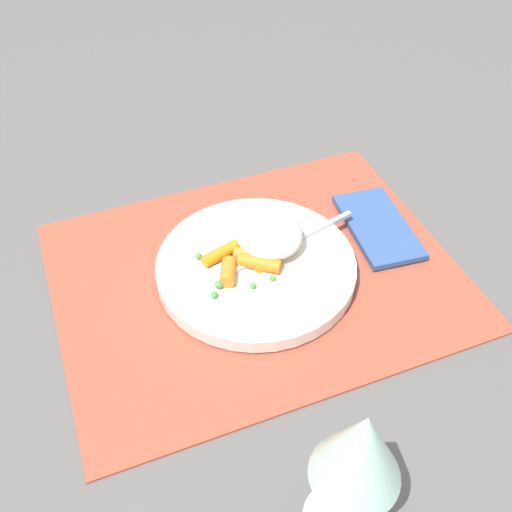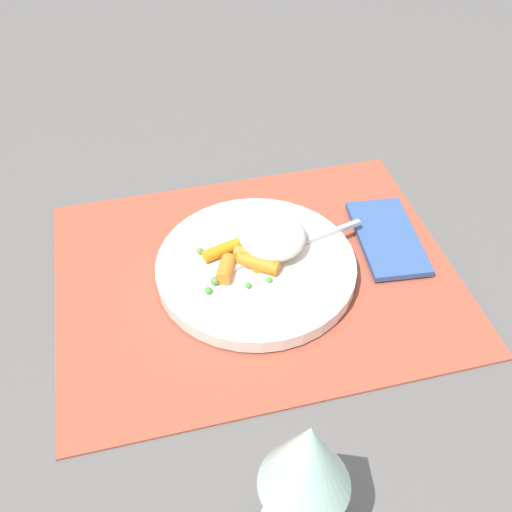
{
  "view_description": "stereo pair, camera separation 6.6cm",
  "coord_description": "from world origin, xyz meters",
  "px_view_note": "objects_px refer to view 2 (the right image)",
  "views": [
    {
      "loc": [
        0.18,
        0.47,
        0.53
      ],
      "look_at": [
        0.0,
        0.0,
        0.03
      ],
      "focal_mm": 41.69,
      "sensor_mm": 36.0,
      "label": 1
    },
    {
      "loc": [
        0.12,
        0.49,
        0.53
      ],
      "look_at": [
        0.0,
        0.0,
        0.03
      ],
      "focal_mm": 41.69,
      "sensor_mm": 36.0,
      "label": 2
    }
  ],
  "objects_px": {
    "rice_mound": "(272,235)",
    "carrot_portion": "(243,259)",
    "wine_glass": "(307,462)",
    "fork": "(280,251)",
    "plate": "(256,267)",
    "napkin": "(387,237)"
  },
  "relations": [
    {
      "from": "rice_mound",
      "to": "fork",
      "type": "distance_m",
      "value": 0.02
    },
    {
      "from": "fork",
      "to": "plate",
      "type": "bearing_deg",
      "value": 13.83
    },
    {
      "from": "plate",
      "to": "napkin",
      "type": "xyz_separation_m",
      "value": [
        -0.18,
        -0.02,
        -0.01
      ]
    },
    {
      "from": "carrot_portion",
      "to": "wine_glass",
      "type": "distance_m",
      "value": 0.32
    },
    {
      "from": "plate",
      "to": "napkin",
      "type": "bearing_deg",
      "value": -174.8
    },
    {
      "from": "carrot_portion",
      "to": "napkin",
      "type": "height_order",
      "value": "carrot_portion"
    },
    {
      "from": "plate",
      "to": "carrot_portion",
      "type": "relative_size",
      "value": 2.77
    },
    {
      "from": "rice_mound",
      "to": "carrot_portion",
      "type": "bearing_deg",
      "value": 28.49
    },
    {
      "from": "fork",
      "to": "wine_glass",
      "type": "bearing_deg",
      "value": 77.58
    },
    {
      "from": "plate",
      "to": "rice_mound",
      "type": "bearing_deg",
      "value": -139.05
    },
    {
      "from": "rice_mound",
      "to": "fork",
      "type": "xyz_separation_m",
      "value": [
        -0.01,
        0.01,
        -0.02
      ]
    },
    {
      "from": "wine_glass",
      "to": "napkin",
      "type": "xyz_separation_m",
      "value": [
        -0.22,
        -0.32,
        -0.11
      ]
    },
    {
      "from": "rice_mound",
      "to": "napkin",
      "type": "relative_size",
      "value": 0.61
    },
    {
      "from": "plate",
      "to": "rice_mound",
      "type": "relative_size",
      "value": 2.77
    },
    {
      "from": "rice_mound",
      "to": "napkin",
      "type": "xyz_separation_m",
      "value": [
        -0.15,
        0.01,
        -0.03
      ]
    },
    {
      "from": "carrot_portion",
      "to": "wine_glass",
      "type": "xyz_separation_m",
      "value": [
        0.02,
        0.3,
        0.09
      ]
    },
    {
      "from": "plate",
      "to": "wine_glass",
      "type": "height_order",
      "value": "wine_glass"
    },
    {
      "from": "rice_mound",
      "to": "wine_glass",
      "type": "bearing_deg",
      "value": 79.09
    },
    {
      "from": "plate",
      "to": "rice_mound",
      "type": "distance_m",
      "value": 0.04
    },
    {
      "from": "rice_mound",
      "to": "carrot_portion",
      "type": "relative_size",
      "value": 1.0
    },
    {
      "from": "rice_mound",
      "to": "wine_glass",
      "type": "xyz_separation_m",
      "value": [
        0.06,
        0.32,
        0.08
      ]
    },
    {
      "from": "plate",
      "to": "fork",
      "type": "height_order",
      "value": "fork"
    }
  ]
}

